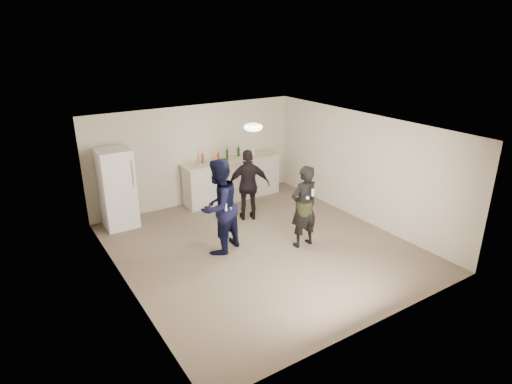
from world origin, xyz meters
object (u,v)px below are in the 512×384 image
counter (232,180)px  spectator (249,185)px  woman (304,207)px  man (219,207)px  fridge (117,189)px  shaker (197,164)px

counter → spectator: spectator is taller
counter → woman: woman is taller
woman → spectator: bearing=-82.5°
counter → man: (-1.63, -2.34, 0.44)m
counter → man: size_ratio=1.35×
fridge → spectator: 2.95m
shaker → spectator: 1.44m
spectator → man: bearing=60.3°
fridge → man: size_ratio=0.93×
fridge → man: man is taller
spectator → woman: bearing=120.3°
shaker → man: bearing=-105.0°
counter → shaker: bearing=-172.8°
counter → spectator: bearing=-103.4°
fridge → man: 2.65m
man → shaker: bearing=-129.0°
fridge → spectator: fridge is taller
shaker → woman: woman is taller
counter → shaker: size_ratio=15.29×
man → woman: size_ratio=1.12×
woman → spectator: 1.75m
man → counter: bearing=-148.9°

